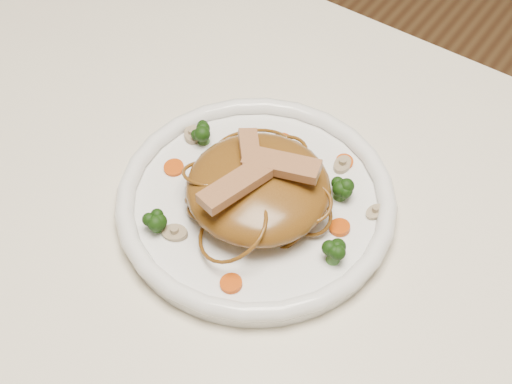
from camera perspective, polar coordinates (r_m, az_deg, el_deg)
The scene contains 19 objects.
table at distance 0.83m, azimuth 3.02°, elevation -10.41°, with size 1.20×0.80×0.75m.
plate at distance 0.79m, azimuth 0.00°, elevation -1.02°, with size 0.29×0.29×0.02m, color white.
noodle_mound at distance 0.76m, azimuth 0.17°, elevation 0.35°, with size 0.15×0.15×0.05m, color brown.
chicken_a at distance 0.73m, azimuth 1.96°, elevation 2.10°, with size 0.08×0.02×0.01m, color tan.
chicken_b at distance 0.74m, azimuth -0.45°, elevation 3.01°, with size 0.06×0.02×0.01m, color tan.
chicken_c at distance 0.71m, azimuth -1.62°, elevation 0.49°, with size 0.08×0.02×0.01m, color tan.
broccoli_0 at distance 0.78m, azimuth 6.46°, elevation 0.28°, with size 0.02×0.02×0.03m, color #18370B, non-canonical shape.
broccoli_1 at distance 0.83m, azimuth -4.04°, elevation 4.49°, with size 0.02×0.02×0.03m, color #18370B, non-canonical shape.
broccoli_2 at distance 0.75m, azimuth -7.59°, elevation -2.05°, with size 0.03×0.03×0.03m, color #18370B, non-canonical shape.
broccoli_3 at distance 0.73m, azimuth 5.96°, elevation -4.42°, with size 0.03×0.03×0.03m, color #18370B, non-canonical shape.
carrot_0 at distance 0.82m, azimuth 6.75°, elevation 2.29°, with size 0.02×0.02×0.01m, color #D24207.
carrot_1 at distance 0.81m, azimuth -6.26°, elevation 1.84°, with size 0.02×0.02×0.01m, color #D24207.
carrot_2 at distance 0.76m, azimuth 6.38°, elevation -2.69°, with size 0.02×0.02×0.01m, color #D24207.
carrot_3 at distance 0.83m, azimuth 1.99°, elevation 4.01°, with size 0.02×0.02×0.01m, color #D24207.
carrot_4 at distance 0.72m, azimuth -1.91°, elevation -6.97°, with size 0.02×0.02×0.01m, color #D24207.
mushroom_0 at distance 0.76m, azimuth -6.19°, elevation -3.11°, with size 0.03×0.03×0.01m, color tan.
mushroom_1 at distance 0.78m, azimuth 9.03°, elevation -1.53°, with size 0.02×0.02×0.01m, color tan.
mushroom_2 at distance 0.84m, azimuth -4.87°, elevation 4.37°, with size 0.03×0.03×0.01m, color tan.
mushroom_3 at distance 0.81m, azimuth 6.58°, elevation 2.07°, with size 0.02×0.02×0.01m, color tan.
Camera 1 is at (0.19, -0.35, 1.37)m, focal length 52.55 mm.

